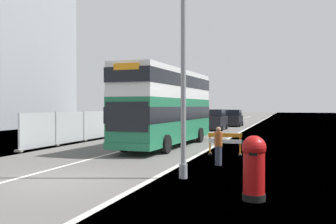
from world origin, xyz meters
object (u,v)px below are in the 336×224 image
(red_pillar_postbox, at_px, (254,165))
(roadworks_barrier, at_px, (225,141))
(car_receding_mid, at_px, (234,118))
(lamppost_foreground, at_px, (183,48))
(double_decker_bus, at_px, (167,106))
(car_oncoming_near, at_px, (216,120))
(pedestrian_at_kerb, at_px, (218,146))

(red_pillar_postbox, relative_size, roadworks_barrier, 1.01)
(roadworks_barrier, distance_m, car_receding_mid, 27.74)
(lamppost_foreground, xyz_separation_m, car_receding_mid, (-3.07, 34.24, -3.53))
(double_decker_bus, distance_m, roadworks_barrier, 5.45)
(double_decker_bus, relative_size, roadworks_barrier, 6.76)
(double_decker_bus, distance_m, car_oncoming_near, 16.66)
(lamppost_foreground, height_order, red_pillar_postbox, lamppost_foreground)
(red_pillar_postbox, distance_m, car_oncoming_near, 29.46)
(roadworks_barrier, height_order, pedestrian_at_kerb, pedestrian_at_kerb)
(double_decker_bus, relative_size, car_oncoming_near, 2.56)
(double_decker_bus, height_order, red_pillar_postbox, double_decker_bus)
(double_decker_bus, height_order, lamppost_foreground, lamppost_foreground)
(lamppost_foreground, relative_size, car_oncoming_near, 2.09)
(double_decker_bus, relative_size, car_receding_mid, 2.72)
(double_decker_bus, height_order, pedestrian_at_kerb, double_decker_bus)
(lamppost_foreground, distance_m, car_oncoming_near, 26.89)
(pedestrian_at_kerb, bearing_deg, double_decker_bus, 123.72)
(car_oncoming_near, bearing_deg, car_receding_mid, 84.73)
(double_decker_bus, xyz_separation_m, car_oncoming_near, (-0.04, 16.59, -1.50))
(car_oncoming_near, bearing_deg, lamppost_foreground, -81.82)
(pedestrian_at_kerb, bearing_deg, car_oncoming_near, 100.83)
(lamppost_foreground, xyz_separation_m, car_oncoming_near, (-3.79, 26.40, -3.48))
(roadworks_barrier, distance_m, car_oncoming_near, 20.11)
(lamppost_foreground, bearing_deg, car_oncoming_near, 98.18)
(double_decker_bus, xyz_separation_m, car_receding_mid, (0.69, 24.43, -1.55))
(roadworks_barrier, xyz_separation_m, pedestrian_at_kerb, (0.29, -3.49, 0.12))
(red_pillar_postbox, bearing_deg, car_oncoming_near, 102.53)
(roadworks_barrier, distance_m, pedestrian_at_kerb, 3.51)
(double_decker_bus, bearing_deg, pedestrian_at_kerb, -56.28)
(roadworks_barrier, height_order, car_oncoming_near, car_oncoming_near)
(car_receding_mid, bearing_deg, lamppost_foreground, -84.88)
(lamppost_foreground, distance_m, pedestrian_at_kerb, 4.93)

